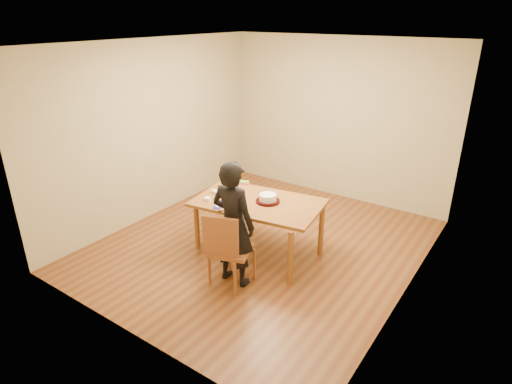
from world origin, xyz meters
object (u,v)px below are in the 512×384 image
Objects in this scene: cake at (268,198)px; person at (233,224)px; dining_chair at (231,250)px; cake_plate at (268,201)px; dining_table at (258,203)px.

cake is 0.15× the size of person.
cake_plate is (-0.03, 0.83, 0.31)m from dining_chair.
dining_chair is (0.15, -0.78, -0.28)m from dining_table.
cake reaches higher than dining_chair.
cake is at bearing 73.37° from dining_chair.
person reaches higher than cake.
person is (0.03, -0.78, -0.04)m from cake.
cake_plate is at bearing 0.00° from cake.
cake reaches higher than dining_table.
cake_plate is (0.12, 0.05, 0.03)m from dining_table.
dining_chair is at bearing -87.66° from dining_table.
cake reaches higher than cake_plate.
dining_table is 0.84m from dining_chair.
dining_table is 5.19× the size of cake_plate.
cake_plate is 1.38× the size of cake.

